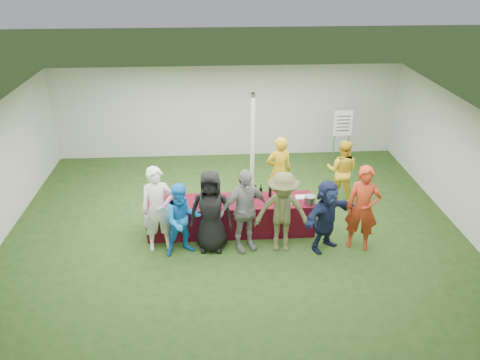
{
  "coord_description": "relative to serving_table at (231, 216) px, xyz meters",
  "views": [
    {
      "loc": [
        -0.45,
        -9.12,
        5.62
      ],
      "look_at": [
        0.11,
        -0.3,
        1.25
      ],
      "focal_mm": 35.0,
      "sensor_mm": 36.0,
      "label": 1
    }
  ],
  "objects": [
    {
      "name": "customer_5",
      "position": [
        1.9,
        -0.78,
        0.4
      ],
      "size": [
        1.44,
        1.2,
        1.55
      ],
      "primitive_type": "imported",
      "rotation": [
        0.0,
        0.0,
        0.61
      ],
      "color": "#162040",
      "rests_on": "ground"
    },
    {
      "name": "customer_6",
      "position": [
        2.64,
        -0.78,
        0.54
      ],
      "size": [
        0.78,
        0.64,
        1.83
      ],
      "primitive_type": "imported",
      "rotation": [
        0.0,
        0.0,
        -0.34
      ],
      "color": "#A52E15",
      "rests_on": "ground"
    },
    {
      "name": "customer_1",
      "position": [
        -1.0,
        -0.77,
        0.41
      ],
      "size": [
        0.9,
        0.78,
        1.57
      ],
      "primitive_type": "imported",
      "rotation": [
        0.0,
        0.0,
        0.28
      ],
      "color": "blue",
      "rests_on": "ground"
    },
    {
      "name": "wine_list_sign",
      "position": [
        3.14,
        2.84,
        0.94
      ],
      "size": [
        0.5,
        0.03,
        1.8
      ],
      "color": "slate",
      "rests_on": "ground"
    },
    {
      "name": "serving_table",
      "position": [
        0.0,
        0.0,
        0.0
      ],
      "size": [
        3.6,
        0.8,
        0.75
      ],
      "primitive_type": "cube",
      "color": "maroon",
      "rests_on": "ground"
    },
    {
      "name": "staff_pourer",
      "position": [
        1.21,
        1.21,
        0.49
      ],
      "size": [
        0.69,
        0.52,
        1.73
      ],
      "primitive_type": "imported",
      "rotation": [
        0.0,
        0.0,
        3.31
      ],
      "color": "gold",
      "rests_on": "ground"
    },
    {
      "name": "staff_back",
      "position": [
        2.77,
        1.3,
        0.41
      ],
      "size": [
        0.94,
        0.85,
        1.57
      ],
      "primitive_type": "imported",
      "rotation": [
        0.0,
        0.0,
        2.74
      ],
      "color": "yellow",
      "rests_on": "ground"
    },
    {
      "name": "tent",
      "position": [
        0.59,
        1.5,
        0.98
      ],
      "size": [
        10.0,
        10.0,
        10.0
      ],
      "color": "white",
      "rests_on": "ground"
    },
    {
      "name": "wine_bottles",
      "position": [
        0.57,
        0.15,
        0.5
      ],
      "size": [
        0.61,
        0.12,
        0.32
      ],
      "color": "black",
      "rests_on": "serving_table"
    },
    {
      "name": "water_bottle",
      "position": [
        0.1,
        0.08,
        0.48
      ],
      "size": [
        0.07,
        0.07,
        0.23
      ],
      "color": "silver",
      "rests_on": "serving_table"
    },
    {
      "name": "bar_towel",
      "position": [
        1.55,
        0.05,
        0.39
      ],
      "size": [
        0.25,
        0.18,
        0.03
      ],
      "primitive_type": "cube",
      "color": "white",
      "rests_on": "serving_table"
    },
    {
      "name": "dump_bucket",
      "position": [
        1.67,
        -0.22,
        0.46
      ],
      "size": [
        0.23,
        0.23,
        0.18
      ],
      "primitive_type": "cylinder",
      "color": "slate",
      "rests_on": "serving_table"
    },
    {
      "name": "customer_4",
      "position": [
        1.01,
        -0.76,
        0.5
      ],
      "size": [
        1.2,
        0.78,
        1.74
      ],
      "primitive_type": "imported",
      "rotation": [
        0.0,
        0.0,
        -0.12
      ],
      "color": "#4E512C",
      "rests_on": "ground"
    },
    {
      "name": "ground",
      "position": [
        0.09,
        0.3,
        -0.38
      ],
      "size": [
        60.0,
        60.0,
        0.0
      ],
      "primitive_type": "plane",
      "color": "#284719",
      "rests_on": "ground"
    },
    {
      "name": "customer_3",
      "position": [
        0.24,
        -0.69,
        0.53
      ],
      "size": [
        1.14,
        0.79,
        1.8
      ],
      "primitive_type": "imported",
      "rotation": [
        0.0,
        0.0,
        0.37
      ],
      "color": "gray",
      "rests_on": "ground"
    },
    {
      "name": "customer_2",
      "position": [
        -0.43,
        -0.65,
        0.51
      ],
      "size": [
        0.91,
        0.64,
        1.76
      ],
      "primitive_type": "imported",
      "rotation": [
        0.0,
        0.0,
        -0.09
      ],
      "color": "black",
      "rests_on": "ground"
    },
    {
      "name": "customer_0",
      "position": [
        -1.5,
        -0.55,
        0.54
      ],
      "size": [
        0.74,
        0.56,
        1.83
      ],
      "primitive_type": "imported",
      "rotation": [
        0.0,
        0.0,
        0.2
      ],
      "color": "white",
      "rests_on": "ground"
    },
    {
      "name": "wine_glasses",
      "position": [
        -0.42,
        -0.25,
        0.49
      ],
      "size": [
        2.67,
        0.17,
        0.16
      ],
      "color": "silver",
      "rests_on": "serving_table"
    }
  ]
}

